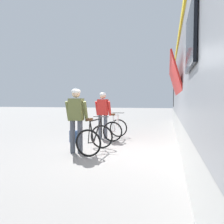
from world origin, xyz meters
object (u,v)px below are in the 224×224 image
object	(u,v)px
bicycle_near_white	(116,128)
bicycle_far_black	(95,138)
backpack_on_platform	(74,136)
cyclist_near_in_red	(103,111)
cyclist_far_in_olive	(76,115)

from	to	relation	value
bicycle_near_white	bicycle_far_black	bearing A→B (deg)	-91.24
bicycle_far_black	backpack_on_platform	distance (m)	1.74
cyclist_near_in_red	bicycle_far_black	bearing A→B (deg)	-78.02
backpack_on_platform	bicycle_far_black	bearing A→B (deg)	-41.72
bicycle_far_black	backpack_on_platform	world-z (taller)	bicycle_far_black
cyclist_near_in_red	bicycle_near_white	xyz separation A→B (m)	(0.51, -0.03, -0.65)
cyclist_far_in_olive	backpack_on_platform	xyz separation A→B (m)	(-0.74, 1.44, -0.85)
cyclist_far_in_olive	backpack_on_platform	world-z (taller)	cyclist_far_in_olive
cyclist_far_in_olive	bicycle_near_white	world-z (taller)	cyclist_far_in_olive
bicycle_far_black	bicycle_near_white	bearing A→B (deg)	88.76
bicycle_near_white	backpack_on_platform	world-z (taller)	bicycle_near_white
bicycle_far_black	backpack_on_platform	bearing A→B (deg)	134.73
cyclist_near_in_red	cyclist_far_in_olive	size ratio (longest dim) A/B	1.00
bicycle_far_black	cyclist_near_in_red	bearing A→B (deg)	101.98
cyclist_far_in_olive	backpack_on_platform	size ratio (longest dim) A/B	4.40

